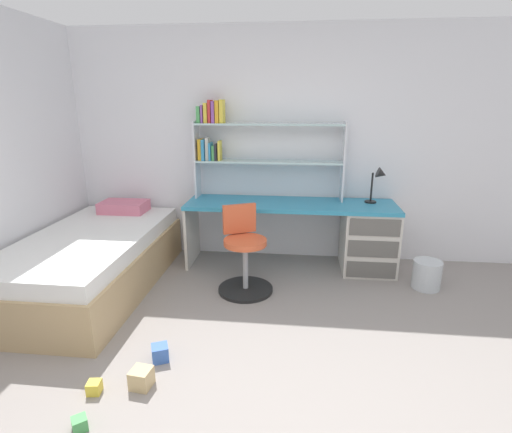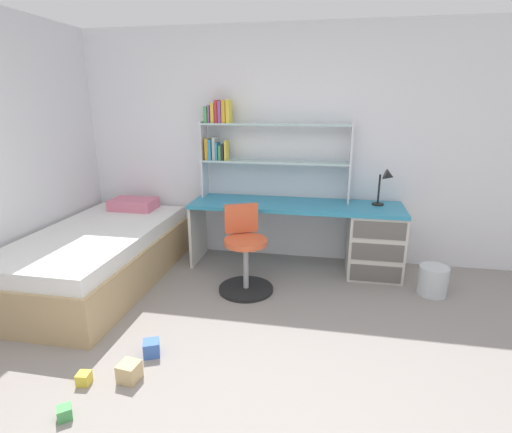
{
  "view_description": "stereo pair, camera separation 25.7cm",
  "coord_description": "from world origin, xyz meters",
  "px_view_note": "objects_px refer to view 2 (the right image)",
  "views": [
    {
      "loc": [
        0.13,
        -1.69,
        1.74
      ],
      "look_at": [
        -0.23,
        1.62,
        0.75
      ],
      "focal_mm": 27.37,
      "sensor_mm": 36.0,
      "label": 1
    },
    {
      "loc": [
        0.39,
        -1.65,
        1.74
      ],
      "look_at": [
        -0.23,
        1.62,
        0.75
      ],
      "focal_mm": 27.37,
      "sensor_mm": 36.0,
      "label": 2
    }
  ],
  "objects_px": {
    "bookshelf_hutch": "(252,141)",
    "swivel_chair": "(245,258)",
    "desk": "(352,235)",
    "toy_block_natural_3": "(129,372)",
    "desk_lamp": "(386,181)",
    "bed_platform": "(99,256)",
    "waste_bin": "(433,280)",
    "toy_block_yellow_2": "(84,378)",
    "toy_block_blue_1": "(151,348)",
    "toy_block_green_0": "(65,413)"
  },
  "relations": [
    {
      "from": "waste_bin",
      "to": "toy_block_yellow_2",
      "type": "distance_m",
      "value": 3.01
    },
    {
      "from": "toy_block_blue_1",
      "to": "toy_block_yellow_2",
      "type": "xyz_separation_m",
      "value": [
        -0.3,
        -0.36,
        -0.02
      ]
    },
    {
      "from": "toy_block_natural_3",
      "to": "waste_bin",
      "type": "bearing_deg",
      "value": 36.26
    },
    {
      "from": "bookshelf_hutch",
      "to": "toy_block_green_0",
      "type": "distance_m",
      "value": 2.92
    },
    {
      "from": "toy_block_blue_1",
      "to": "bed_platform",
      "type": "bearing_deg",
      "value": 135.01
    },
    {
      "from": "toy_block_green_0",
      "to": "bed_platform",
      "type": "bearing_deg",
      "value": 115.35
    },
    {
      "from": "desk",
      "to": "toy_block_blue_1",
      "type": "height_order",
      "value": "desk"
    },
    {
      "from": "toy_block_green_0",
      "to": "toy_block_blue_1",
      "type": "relative_size",
      "value": 0.69
    },
    {
      "from": "toy_block_green_0",
      "to": "toy_block_natural_3",
      "type": "distance_m",
      "value": 0.42
    },
    {
      "from": "desk",
      "to": "waste_bin",
      "type": "height_order",
      "value": "desk"
    },
    {
      "from": "toy_block_yellow_2",
      "to": "toy_block_blue_1",
      "type": "bearing_deg",
      "value": 50.28
    },
    {
      "from": "waste_bin",
      "to": "toy_block_yellow_2",
      "type": "bearing_deg",
      "value": -145.46
    },
    {
      "from": "desk",
      "to": "waste_bin",
      "type": "xyz_separation_m",
      "value": [
        0.74,
        -0.39,
        -0.27
      ]
    },
    {
      "from": "desk_lamp",
      "to": "bed_platform",
      "type": "bearing_deg",
      "value": -163.85
    },
    {
      "from": "bookshelf_hutch",
      "to": "bed_platform",
      "type": "relative_size",
      "value": 0.77
    },
    {
      "from": "bed_platform",
      "to": "waste_bin",
      "type": "relative_size",
      "value": 7.53
    },
    {
      "from": "desk",
      "to": "toy_block_natural_3",
      "type": "height_order",
      "value": "desk"
    },
    {
      "from": "swivel_chair",
      "to": "desk_lamp",
      "type": "bearing_deg",
      "value": 27.75
    },
    {
      "from": "swivel_chair",
      "to": "toy_block_yellow_2",
      "type": "xyz_separation_m",
      "value": [
        -0.74,
        -1.48,
        -0.28
      ]
    },
    {
      "from": "waste_bin",
      "to": "toy_block_blue_1",
      "type": "distance_m",
      "value": 2.56
    },
    {
      "from": "bed_platform",
      "to": "toy_block_blue_1",
      "type": "distance_m",
      "value": 1.45
    },
    {
      "from": "toy_block_yellow_2",
      "to": "toy_block_natural_3",
      "type": "bearing_deg",
      "value": 17.77
    },
    {
      "from": "desk_lamp",
      "to": "toy_block_natural_3",
      "type": "xyz_separation_m",
      "value": [
        -1.77,
        -2.08,
        -0.9
      ]
    },
    {
      "from": "bookshelf_hutch",
      "to": "toy_block_yellow_2",
      "type": "distance_m",
      "value": 2.7
    },
    {
      "from": "toy_block_green_0",
      "to": "toy_block_yellow_2",
      "type": "height_order",
      "value": "toy_block_yellow_2"
    },
    {
      "from": "bookshelf_hutch",
      "to": "toy_block_yellow_2",
      "type": "bearing_deg",
      "value": -106.0
    },
    {
      "from": "toy_block_green_0",
      "to": "toy_block_natural_3",
      "type": "relative_size",
      "value": 0.62
    },
    {
      "from": "desk_lamp",
      "to": "bed_platform",
      "type": "distance_m",
      "value": 2.96
    },
    {
      "from": "toy_block_natural_3",
      "to": "toy_block_yellow_2",
      "type": "bearing_deg",
      "value": -162.23
    },
    {
      "from": "desk_lamp",
      "to": "toy_block_blue_1",
      "type": "xyz_separation_m",
      "value": [
        -1.75,
        -1.81,
        -0.91
      ]
    },
    {
      "from": "bookshelf_hutch",
      "to": "toy_block_green_0",
      "type": "relative_size",
      "value": 20.74
    },
    {
      "from": "desk_lamp",
      "to": "toy_block_natural_3",
      "type": "bearing_deg",
      "value": -130.42
    },
    {
      "from": "bookshelf_hutch",
      "to": "bed_platform",
      "type": "distance_m",
      "value": 1.95
    },
    {
      "from": "bookshelf_hutch",
      "to": "desk_lamp",
      "type": "relative_size",
      "value": 4.16
    },
    {
      "from": "desk",
      "to": "toy_block_yellow_2",
      "type": "height_order",
      "value": "desk"
    },
    {
      "from": "desk",
      "to": "bed_platform",
      "type": "bearing_deg",
      "value": -163.48
    },
    {
      "from": "swivel_chair",
      "to": "toy_block_blue_1",
      "type": "distance_m",
      "value": 1.24
    },
    {
      "from": "desk",
      "to": "toy_block_blue_1",
      "type": "distance_m",
      "value": 2.29
    },
    {
      "from": "bed_platform",
      "to": "desk_lamp",
      "type": "bearing_deg",
      "value": 16.15
    },
    {
      "from": "toy_block_natural_3",
      "to": "desk",
      "type": "bearing_deg",
      "value": 53.88
    },
    {
      "from": "desk",
      "to": "toy_block_yellow_2",
      "type": "distance_m",
      "value": 2.75
    },
    {
      "from": "bed_platform",
      "to": "toy_block_natural_3",
      "type": "xyz_separation_m",
      "value": [
        0.99,
        -1.28,
        -0.21
      ]
    },
    {
      "from": "desk_lamp",
      "to": "toy_block_yellow_2",
      "type": "xyz_separation_m",
      "value": [
        -2.04,
        -2.17,
        -0.93
      ]
    },
    {
      "from": "desk",
      "to": "toy_block_yellow_2",
      "type": "xyz_separation_m",
      "value": [
        -1.74,
        -2.1,
        -0.37
      ]
    },
    {
      "from": "bookshelf_hutch",
      "to": "swivel_chair",
      "type": "relative_size",
      "value": 1.97
    },
    {
      "from": "waste_bin",
      "to": "toy_block_natural_3",
      "type": "distance_m",
      "value": 2.74
    },
    {
      "from": "swivel_chair",
      "to": "waste_bin",
      "type": "relative_size",
      "value": 2.93
    },
    {
      "from": "waste_bin",
      "to": "toy_block_green_0",
      "type": "height_order",
      "value": "waste_bin"
    },
    {
      "from": "desk",
      "to": "swivel_chair",
      "type": "xyz_separation_m",
      "value": [
        -1.0,
        -0.62,
        -0.08
      ]
    },
    {
      "from": "bookshelf_hutch",
      "to": "swivel_chair",
      "type": "height_order",
      "value": "bookshelf_hutch"
    }
  ]
}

